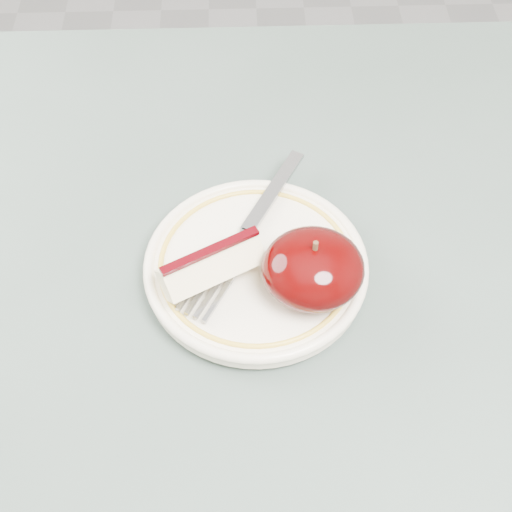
{
  "coord_description": "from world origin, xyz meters",
  "views": [
    {
      "loc": [
        0.08,
        -0.24,
        1.24
      ],
      "look_at": [
        0.09,
        0.1,
        0.78
      ],
      "focal_mm": 50.0,
      "sensor_mm": 36.0,
      "label": 1
    }
  ],
  "objects_px": {
    "table": "(153,439)",
    "fork": "(246,233)",
    "plate": "(256,266)",
    "apple_half": "(313,269)"
  },
  "relations": [
    {
      "from": "table",
      "to": "apple_half",
      "type": "distance_m",
      "value": 0.2
    },
    {
      "from": "apple_half",
      "to": "fork",
      "type": "relative_size",
      "value": 0.44
    },
    {
      "from": "plate",
      "to": "apple_half",
      "type": "relative_size",
      "value": 2.31
    },
    {
      "from": "table",
      "to": "fork",
      "type": "relative_size",
      "value": 4.97
    },
    {
      "from": "apple_half",
      "to": "fork",
      "type": "height_order",
      "value": "apple_half"
    },
    {
      "from": "table",
      "to": "plate",
      "type": "bearing_deg",
      "value": 49.22
    },
    {
      "from": "table",
      "to": "apple_half",
      "type": "xyz_separation_m",
      "value": [
        0.13,
        0.08,
        0.13
      ]
    },
    {
      "from": "plate",
      "to": "fork",
      "type": "xyz_separation_m",
      "value": [
        -0.01,
        0.03,
        0.01
      ]
    },
    {
      "from": "plate",
      "to": "table",
      "type": "bearing_deg",
      "value": -130.78
    },
    {
      "from": "table",
      "to": "fork",
      "type": "bearing_deg",
      "value": 58.19
    }
  ]
}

